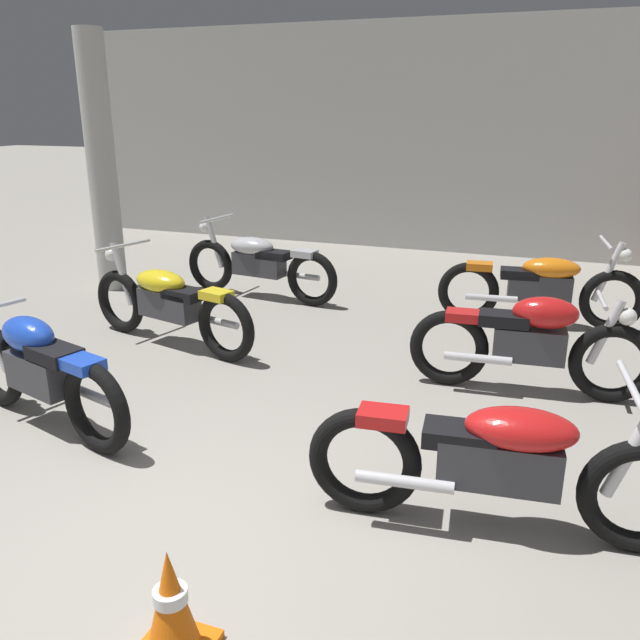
# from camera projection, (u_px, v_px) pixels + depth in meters

# --- Properties ---
(ground_plane) EXTENTS (60.00, 60.00, 0.00)m
(ground_plane) POSITION_uv_depth(u_px,v_px,m) (157.00, 556.00, 3.50)
(ground_plane) COLOR gray
(back_wall) EXTENTS (13.35, 0.24, 3.60)m
(back_wall) POSITION_uv_depth(u_px,v_px,m) (445.00, 139.00, 10.37)
(back_wall) COLOR #B2B2AD
(back_wall) RESTS_ON ground
(support_pillar) EXTENTS (0.36, 0.36, 3.20)m
(support_pillar) POSITION_uv_depth(u_px,v_px,m) (101.00, 165.00, 8.16)
(support_pillar) COLOR #B2B2AD
(support_pillar) RESTS_ON ground
(motorcycle_left_row_0) EXTENTS (1.92, 0.70, 0.88)m
(motorcycle_left_row_0) POSITION_uv_depth(u_px,v_px,m) (40.00, 369.00, 4.79)
(motorcycle_left_row_0) COLOR black
(motorcycle_left_row_0) RESTS_ON ground
(motorcycle_left_row_1) EXTENTS (2.13, 0.80, 0.97)m
(motorcycle_left_row_1) POSITION_uv_depth(u_px,v_px,m) (168.00, 302.00, 6.45)
(motorcycle_left_row_1) COLOR black
(motorcycle_left_row_1) RESTS_ON ground
(motorcycle_left_row_2) EXTENTS (2.17, 0.68, 0.97)m
(motorcycle_left_row_2) POSITION_uv_depth(u_px,v_px,m) (258.00, 263.00, 8.07)
(motorcycle_left_row_2) COLOR black
(motorcycle_left_row_2) RESTS_ON ground
(motorcycle_right_row_0) EXTENTS (2.17, 0.68, 0.97)m
(motorcycle_right_row_0) POSITION_uv_depth(u_px,v_px,m) (501.00, 460.00, 3.57)
(motorcycle_right_row_0) COLOR black
(motorcycle_right_row_0) RESTS_ON ground
(motorcycle_right_row_1) EXTENTS (1.97, 0.50, 0.88)m
(motorcycle_right_row_1) POSITION_uv_depth(u_px,v_px,m) (531.00, 342.00, 5.35)
(motorcycle_right_row_1) COLOR black
(motorcycle_right_row_1) RESTS_ON ground
(motorcycle_right_row_2) EXTENTS (2.17, 0.68, 0.97)m
(motorcycle_right_row_2) POSITION_uv_depth(u_px,v_px,m) (541.00, 286.00, 7.03)
(motorcycle_right_row_2) COLOR black
(motorcycle_right_row_2) RESTS_ON ground
(traffic_cone) EXTENTS (0.32, 0.32, 0.54)m
(traffic_cone) POSITION_uv_depth(u_px,v_px,m) (171.00, 606.00, 2.79)
(traffic_cone) COLOR orange
(traffic_cone) RESTS_ON ground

